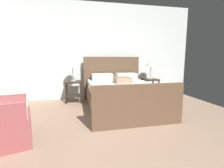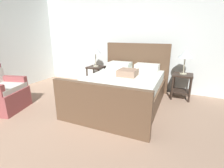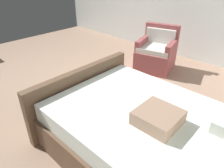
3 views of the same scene
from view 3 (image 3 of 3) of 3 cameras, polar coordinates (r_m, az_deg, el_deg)
The scene contains 3 objects.
ground_plane at distance 4.02m, azimuth -12.39°, elevation -0.52°, with size 5.69×6.67×0.02m, color #A08069.
bed at distance 2.39m, azimuth 10.46°, elevation -13.61°, with size 1.72×2.32×1.27m.
armchair at distance 4.58m, azimuth 12.09°, elevation 8.35°, with size 0.90×0.89×0.90m.
Camera 3 is at (1.82, 2.98, 1.98)m, focal length 33.40 mm.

